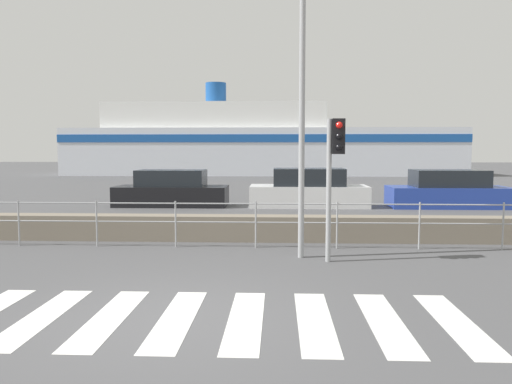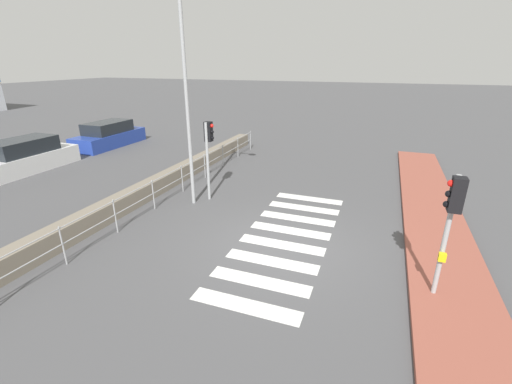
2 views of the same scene
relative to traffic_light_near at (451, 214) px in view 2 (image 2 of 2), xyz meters
name	(u,v)px [view 2 (image 2 of 2)]	position (x,y,z in m)	size (l,w,h in m)	color
ground_plane	(281,246)	(1.05, 3.66, -2.00)	(160.00, 160.00, 0.00)	#4C4C4F
sidewalk_brick	(448,274)	(1.05, -0.44, -1.94)	(24.00, 1.80, 0.12)	#934C3D
crosswalk	(286,237)	(1.58, 3.66, -2.00)	(6.75, 2.40, 0.01)	silver
seawall	(114,207)	(1.05, 9.31, -1.70)	(22.20, 0.55, 0.61)	slate
harbor_fence	(135,200)	(1.05, 8.43, -1.31)	(20.02, 0.04, 1.05)	#9EA0A3
traffic_light_near	(451,214)	(0.00, 0.00, 0.00)	(0.34, 0.32, 2.77)	#9EA0A3
traffic_light_far	(208,143)	(3.55, 7.10, 0.06)	(0.34, 0.32, 2.80)	#9EA0A3
streetlamp	(192,81)	(2.92, 7.23, 2.16)	(0.32, 1.34, 6.77)	#9EA0A3
parked_car_white	(25,157)	(3.64, 16.66, -1.37)	(4.52, 1.74, 1.48)	silver
parked_car_blue	(109,136)	(8.97, 16.66, -1.39)	(4.50, 1.76, 1.43)	#233D9E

